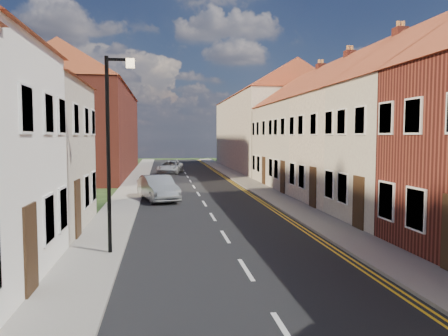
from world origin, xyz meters
name	(u,v)px	position (x,y,z in m)	size (l,w,h in m)	color
road	(204,204)	(0.00, 30.00, 0.01)	(7.00, 90.00, 0.02)	black
pavement_left	(123,205)	(-4.40, 30.00, 0.06)	(1.80, 90.00, 0.12)	gray
pavement_right	(282,201)	(4.40, 30.00, 0.06)	(1.80, 90.00, 0.12)	gray
cottage_r_cream_mid	(437,118)	(9.30, 23.50, 4.48)	(8.30, 5.20, 9.00)	#AC9D90
cottage_r_pink	(375,122)	(9.30, 28.90, 4.47)	(8.30, 6.00, 9.00)	#FDE5C8
cottage_r_white_far	(336,125)	(9.30, 34.30, 4.48)	(8.30, 5.20, 9.00)	#AC9D90
cottage_r_cream_far	(309,127)	(9.30, 39.70, 4.47)	(8.30, 6.00, 9.00)	#AC9D90
block_right_far	(265,122)	(9.30, 55.00, 5.29)	(8.30, 24.20, 10.50)	#AC9D90
block_left_far	(88,120)	(-9.30, 50.00, 5.29)	(8.30, 24.20, 10.50)	maroon
lamppost	(111,142)	(-3.81, 20.00, 3.54)	(0.88, 0.15, 6.00)	black
car_mid	(158,188)	(-2.54, 31.64, 0.72)	(1.53, 4.39, 1.45)	gray
car_distant	(170,167)	(-1.50, 50.00, 0.63)	(2.08, 4.52, 1.26)	#B7BBBF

